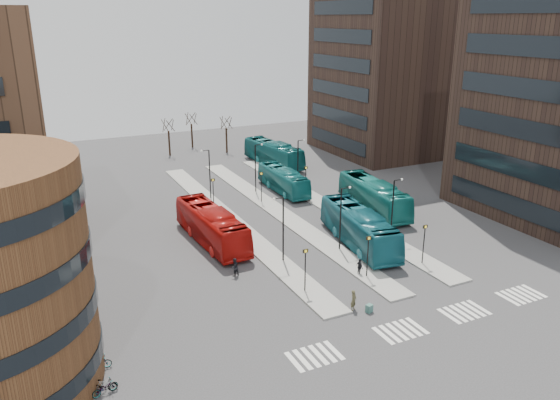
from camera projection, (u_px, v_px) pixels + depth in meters
name	position (u px, v px, depth m)	size (l,w,h in m)	color
ground	(451.00, 357.00, 35.76)	(160.00, 160.00, 0.00)	#313134
island_left	(230.00, 220.00, 59.64)	(2.50, 45.00, 0.15)	gray
island_mid	(279.00, 212.00, 62.13)	(2.50, 45.00, 0.15)	gray
island_right	(324.00, 204.00, 64.62)	(2.50, 45.00, 0.15)	gray
suitcase	(369.00, 308.00, 41.10)	(0.49, 0.39, 0.61)	navy
red_bus	(212.00, 225.00, 53.43)	(2.97, 12.68, 3.53)	#B6120E
teal_bus_a	(359.00, 227.00, 52.91)	(3.00, 12.84, 3.58)	#166170
teal_bus_b	(283.00, 180.00, 69.28)	(2.51, 10.75, 2.99)	#166D70
teal_bus_c	(374.00, 196.00, 62.36)	(2.96, 12.63, 3.52)	#166F6B
teal_bus_d	(273.00, 153.00, 81.70)	(2.97, 12.69, 3.54)	#135C5F
traveller	(354.00, 300.00, 41.24)	(0.60, 0.39, 1.64)	#454229
commuter_a	(234.00, 267.00, 46.73)	(0.79, 0.62, 1.62)	black
commuter_b	(360.00, 267.00, 46.91)	(0.88, 0.37, 1.50)	black
commuter_c	(366.00, 255.00, 49.27)	(0.96, 0.55, 1.49)	black
bicycle_near	(105.00, 388.00, 32.11)	(0.56, 1.62, 0.85)	gray
bicycle_mid	(104.00, 386.00, 32.26)	(0.43, 1.51, 0.90)	gray
bicycle_far	(98.00, 363.00, 34.39)	(0.58, 1.67, 0.88)	gray
crosswalk_stripes	(431.00, 322.00, 39.89)	(22.35, 2.40, 0.01)	silver
tower_far	(393.00, 58.00, 86.86)	(20.12, 20.00, 30.00)	#31231B
sign_poles	(306.00, 212.00, 55.26)	(12.45, 22.12, 3.65)	black
lamp_posts	(292.00, 186.00, 59.57)	(14.04, 20.24, 6.12)	black
bare_trees	(196.00, 135.00, 89.40)	(10.97, 8.14, 5.90)	black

